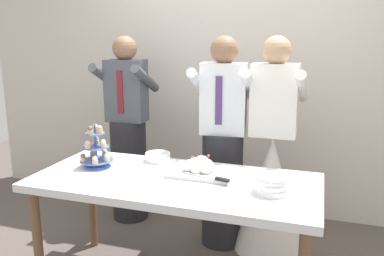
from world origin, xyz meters
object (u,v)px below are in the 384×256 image
(dessert_table, at_px, (174,190))
(person_guest, at_px, (128,140))
(person_groom, at_px, (223,155))
(cupcake_stand, at_px, (96,151))
(plate_stack, at_px, (272,185))
(person_bride, at_px, (271,178))
(round_cake, at_px, (158,158))
(main_cake_tray, at_px, (201,168))

(dessert_table, relative_size, person_guest, 1.08)
(person_groom, bearing_deg, cupcake_stand, -139.15)
(cupcake_stand, xyz_separation_m, person_guest, (-0.19, 0.83, -0.14))
(plate_stack, relative_size, person_bride, 0.12)
(round_cake, bearing_deg, person_bride, 31.15)
(person_groom, xyz_separation_m, person_bride, (0.38, 0.04, -0.16))
(cupcake_stand, bearing_deg, person_bride, 31.28)
(dessert_table, bearing_deg, round_cake, 129.36)
(main_cake_tray, relative_size, round_cake, 1.80)
(cupcake_stand, height_order, main_cake_tray, cupcake_stand)
(main_cake_tray, height_order, round_cake, main_cake_tray)
(cupcake_stand, xyz_separation_m, main_cake_tray, (0.73, 0.08, -0.07))
(person_bride, distance_m, person_guest, 1.32)
(cupcake_stand, bearing_deg, dessert_table, -5.65)
(person_groom, bearing_deg, person_bride, 6.07)
(cupcake_stand, distance_m, round_cake, 0.43)
(person_groom, bearing_deg, plate_stack, -57.61)
(plate_stack, relative_size, person_guest, 0.12)
(dessert_table, distance_m, person_groom, 0.71)
(main_cake_tray, xyz_separation_m, person_groom, (0.01, 0.56, -0.07))
(round_cake, bearing_deg, dessert_table, -50.64)
(main_cake_tray, bearing_deg, person_bride, 57.11)
(person_groom, relative_size, person_bride, 1.00)
(dessert_table, height_order, main_cake_tray, main_cake_tray)
(person_bride, bearing_deg, dessert_table, -125.37)
(cupcake_stand, relative_size, person_guest, 0.18)
(person_guest, bearing_deg, round_cake, -47.97)
(person_bride, bearing_deg, plate_stack, -83.30)
(main_cake_tray, distance_m, round_cake, 0.39)
(dessert_table, bearing_deg, plate_stack, -4.17)
(plate_stack, height_order, round_cake, plate_stack)
(main_cake_tray, height_order, person_guest, person_guest)
(person_guest, bearing_deg, cupcake_stand, -77.35)
(person_groom, bearing_deg, main_cake_tray, -90.86)
(cupcake_stand, bearing_deg, main_cake_tray, 6.23)
(person_groom, bearing_deg, round_cake, -132.10)
(main_cake_tray, height_order, person_bride, person_bride)
(dessert_table, distance_m, cupcake_stand, 0.62)
(plate_stack, xyz_separation_m, person_groom, (-0.47, 0.74, -0.08))
(plate_stack, distance_m, person_groom, 0.88)
(dessert_table, relative_size, round_cake, 7.50)
(plate_stack, distance_m, person_guest, 1.67)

